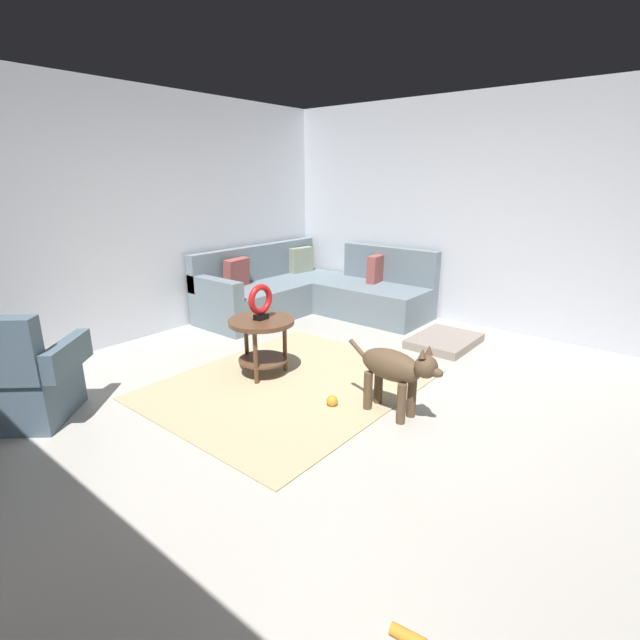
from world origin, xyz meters
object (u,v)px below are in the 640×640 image
at_px(side_table, 262,332).
at_px(torus_sculpture, 261,301).
at_px(armchair, 20,382).
at_px(dog_bed_mat, 444,341).
at_px(dog_toy_ball, 332,401).
at_px(dog_toy_rope, 408,636).
at_px(dog, 395,370).
at_px(sectional_couch, 311,292).

xyz_separation_m(side_table, torus_sculpture, (-0.00, -0.00, 0.29)).
height_order(armchair, dog_bed_mat, armchair).
height_order(side_table, dog_toy_ball, side_table).
relative_size(armchair, dog_toy_ball, 10.67).
bearing_deg(dog_toy_rope, side_table, 57.78).
bearing_deg(dog, sectional_couch, -123.12).
xyz_separation_m(side_table, dog_toy_ball, (-0.09, -0.89, -0.37)).
bearing_deg(dog_toy_rope, torus_sculpture, 57.78).
height_order(dog, dog_toy_ball, dog).
relative_size(dog_bed_mat, dog_toy_rope, 5.53).
relative_size(torus_sculpture, dog_toy_rope, 2.25).
xyz_separation_m(armchair, dog_toy_rope, (0.26, -3.10, -0.30)).
height_order(armchair, dog_toy_rope, armchair).
height_order(armchair, dog, armchair).
bearing_deg(dog_toy_rope, dog_toy_ball, 46.44).
bearing_deg(dog_toy_rope, dog_bed_mat, 22.66).
distance_m(sectional_couch, dog_toy_rope, 4.69).
relative_size(side_table, dog_toy_rope, 4.15).
bearing_deg(dog_bed_mat, dog, -167.69).
relative_size(side_table, dog_toy_ball, 6.43).
bearing_deg(sectional_couch, dog, -126.93).
distance_m(dog_bed_mat, dog, 1.80).
bearing_deg(dog_toy_ball, side_table, 83.96).
bearing_deg(dog, side_table, -81.87).
xyz_separation_m(sectional_couch, torus_sculpture, (-1.84, -0.97, 0.42)).
distance_m(sectional_couch, torus_sculpture, 2.12).
distance_m(armchair, torus_sculpture, 1.94).
height_order(torus_sculpture, dog_bed_mat, torus_sculpture).
bearing_deg(dog, armchair, -44.95).
xyz_separation_m(sectional_couch, dog_toy_rope, (-3.32, -3.31, -0.27)).
relative_size(torus_sculpture, dog, 0.38).
xyz_separation_m(dog_bed_mat, dog_toy_rope, (-3.30, -1.38, -0.02)).
height_order(sectional_couch, dog_toy_rope, sectional_couch).
distance_m(armchair, dog_bed_mat, 3.97).
distance_m(dog_toy_ball, dog_toy_rope, 2.01).
bearing_deg(side_table, sectional_couch, 27.82).
xyz_separation_m(dog, dog_toy_ball, (-0.20, 0.45, -0.33)).
height_order(sectional_couch, armchair, same).
distance_m(torus_sculpture, dog_toy_rope, 2.85).
xyz_separation_m(torus_sculpture, dog, (0.10, -1.34, -0.33)).
bearing_deg(dog_toy_rope, sectional_couch, 44.98).
height_order(armchair, torus_sculpture, armchair).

